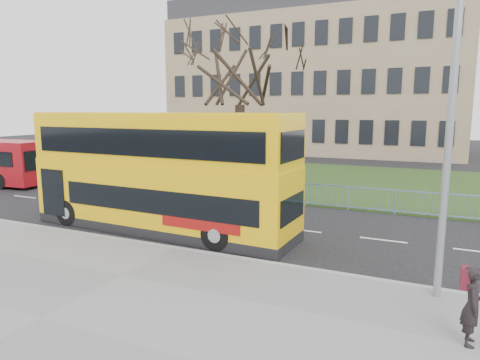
# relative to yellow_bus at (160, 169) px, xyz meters

# --- Properties ---
(ground) EXTENTS (120.00, 120.00, 0.00)m
(ground) POSITION_rel_yellow_bus_xyz_m (1.81, -0.30, -2.34)
(ground) COLOR black
(ground) RESTS_ON ground
(pavement) EXTENTS (80.00, 10.50, 0.12)m
(pavement) POSITION_rel_yellow_bus_xyz_m (1.81, -7.05, -2.28)
(pavement) COLOR slate
(pavement) RESTS_ON ground
(kerb) EXTENTS (80.00, 0.20, 0.14)m
(kerb) POSITION_rel_yellow_bus_xyz_m (1.81, -1.85, -2.27)
(kerb) COLOR gray
(kerb) RESTS_ON ground
(grass_verge) EXTENTS (80.00, 15.40, 0.08)m
(grass_verge) POSITION_rel_yellow_bus_xyz_m (1.81, 14.00, -2.30)
(grass_verge) COLOR #233A15
(grass_verge) RESTS_ON ground
(guard_railing) EXTENTS (40.00, 0.12, 1.10)m
(guard_railing) POSITION_rel_yellow_bus_xyz_m (1.81, 6.30, -1.79)
(guard_railing) COLOR #6F8BC6
(guard_railing) RESTS_ON ground
(bare_tree) EXTENTS (7.88, 7.88, 11.25)m
(bare_tree) POSITION_rel_yellow_bus_xyz_m (-1.19, 9.70, 3.36)
(bare_tree) COLOR black
(bare_tree) RESTS_ON grass_verge
(civic_building) EXTENTS (30.00, 15.00, 14.00)m
(civic_building) POSITION_rel_yellow_bus_xyz_m (-3.19, 34.70, 4.66)
(civic_building) COLOR #8F735B
(civic_building) RESTS_ON ground
(yellow_bus) EXTENTS (10.51, 2.88, 4.37)m
(yellow_bus) POSITION_rel_yellow_bus_xyz_m (0.00, 0.00, 0.00)
(yellow_bus) COLOR #EDB40A
(yellow_bus) RESTS_ON ground
(pedestrian) EXTENTS (0.37, 0.56, 1.54)m
(pedestrian) POSITION_rel_yellow_bus_xyz_m (10.10, -4.37, -1.45)
(pedestrian) COLOR black
(pedestrian) RESTS_ON pavement
(street_lamp) EXTENTS (1.92, 0.50, 9.11)m
(street_lamp) POSITION_rel_yellow_bus_xyz_m (9.41, -2.28, 2.77)
(street_lamp) COLOR gray
(street_lamp) RESTS_ON pavement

